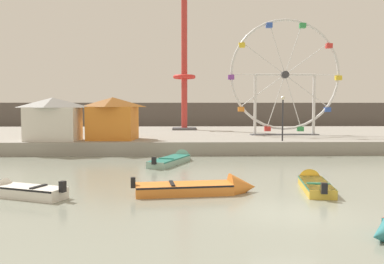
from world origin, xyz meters
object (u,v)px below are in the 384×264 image
motorboat_mustard_yellow (313,183)px  carnival_booth_orange_canopy (113,118)px  promenade_lamp_near (283,111)px  motorboat_white_red_stripe (21,191)px  drop_tower_red_tower (184,72)px  motorboat_seafoam (176,159)px  ferris_wheel_white_frame (285,77)px  carnival_booth_white_ticket (53,118)px  motorboat_orange_hull (206,188)px

motorboat_mustard_yellow → carnival_booth_orange_canopy: size_ratio=1.08×
carnival_booth_orange_canopy → promenade_lamp_near: bearing=-2.4°
motorboat_white_red_stripe → drop_tower_red_tower: bearing=-80.8°
motorboat_seafoam → drop_tower_red_tower: size_ratio=0.35×
motorboat_seafoam → carnival_booth_orange_canopy: 8.59m
motorboat_mustard_yellow → promenade_lamp_near: promenade_lamp_near is taller
ferris_wheel_white_frame → drop_tower_red_tower: size_ratio=0.68×
drop_tower_red_tower → carnival_booth_white_ticket: (-10.57, -14.95, -4.96)m
motorboat_white_red_stripe → carnival_booth_white_ticket: size_ratio=0.84×
motorboat_mustard_yellow → carnival_booth_white_ticket: size_ratio=1.02×
ferris_wheel_white_frame → drop_tower_red_tower: bearing=137.1°
motorboat_white_red_stripe → ferris_wheel_white_frame: size_ratio=0.35×
carnival_booth_orange_canopy → ferris_wheel_white_frame: bearing=22.6°
carnival_booth_white_ticket → motorboat_seafoam: bearing=-25.0°
motorboat_white_red_stripe → motorboat_orange_hull: motorboat_orange_hull is taller
motorboat_orange_hull → ferris_wheel_white_frame: (8.82, 20.99, 6.35)m
carnival_booth_white_ticket → promenade_lamp_near: promenade_lamp_near is taller
motorboat_seafoam → carnival_booth_white_ticket: size_ratio=1.23×
motorboat_white_red_stripe → carnival_booth_orange_canopy: 16.58m
motorboat_seafoam → motorboat_mustard_yellow: motorboat_seafoam is taller
motorboat_orange_hull → motorboat_seafoam: bearing=91.4°
ferris_wheel_white_frame → carnival_booth_orange_canopy: ferris_wheel_white_frame is taller
motorboat_white_red_stripe → drop_tower_red_tower: (6.99, 30.33, 7.53)m
motorboat_white_red_stripe → motorboat_mustard_yellow: motorboat_white_red_stripe is taller
carnival_booth_orange_canopy → motorboat_orange_hull: bearing=-62.6°
motorboat_white_red_stripe → carnival_booth_white_ticket: bearing=-54.7°
drop_tower_red_tower → carnival_booth_white_ticket: 18.97m
drop_tower_red_tower → carnival_booth_orange_canopy: (-5.98, -13.99, -4.93)m
motorboat_orange_hull → drop_tower_red_tower: (-0.75, 29.87, 7.54)m
drop_tower_red_tower → motorboat_white_red_stripe: bearing=-103.0°
motorboat_mustard_yellow → motorboat_orange_hull: 5.18m
motorboat_orange_hull → carnival_booth_white_ticket: size_ratio=1.20×
ferris_wheel_white_frame → motorboat_white_red_stripe: bearing=-127.7°
carnival_booth_white_ticket → promenade_lamp_near: (18.26, -0.67, 0.57)m
promenade_lamp_near → carnival_booth_white_ticket: bearing=177.9°
motorboat_white_red_stripe → ferris_wheel_white_frame: (16.57, 21.44, 6.33)m
drop_tower_red_tower → promenade_lamp_near: (7.69, -15.63, -4.39)m
motorboat_mustard_yellow → motorboat_seafoam: bearing=46.5°
ferris_wheel_white_frame → motorboat_seafoam: bearing=-132.2°
motorboat_orange_hull → carnival_booth_orange_canopy: bearing=105.7°
motorboat_mustard_yellow → drop_tower_red_tower: drop_tower_red_tower is taller
motorboat_orange_hull → ferris_wheel_white_frame: ferris_wheel_white_frame is taller
motorboat_white_red_stripe → promenade_lamp_near: bearing=-112.8°
motorboat_white_red_stripe → drop_tower_red_tower: 32.02m
motorboat_orange_hull → carnival_booth_white_ticket: bearing=119.9°
carnival_booth_white_ticket → ferris_wheel_white_frame: bearing=20.0°
motorboat_white_red_stripe → promenade_lamp_near: size_ratio=1.08×
motorboat_mustard_yellow → carnival_booth_orange_canopy: 19.06m
motorboat_mustard_yellow → ferris_wheel_white_frame: bearing=-1.8°
motorboat_orange_hull → ferris_wheel_white_frame: size_ratio=0.50×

